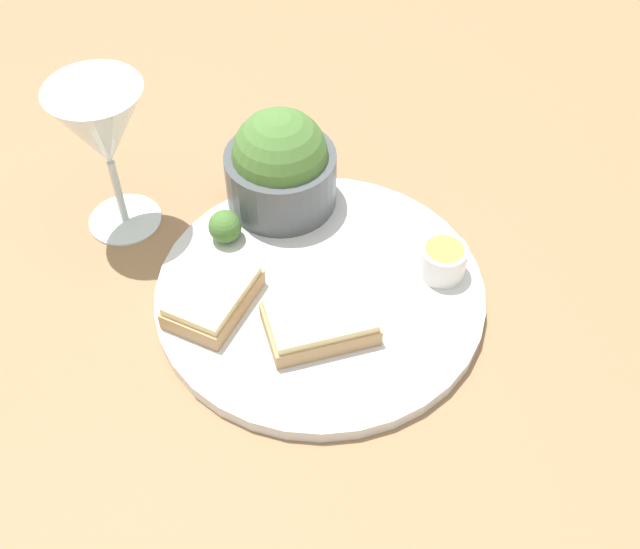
% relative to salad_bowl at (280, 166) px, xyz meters
% --- Properties ---
extents(ground_plane, '(4.00, 4.00, 0.00)m').
position_rel_salad_bowl_xyz_m(ground_plane, '(0.04, 0.12, -0.06)').
color(ground_plane, '#93704C').
extents(dinner_plate, '(0.31, 0.31, 0.01)m').
position_rel_salad_bowl_xyz_m(dinner_plate, '(0.04, 0.12, -0.05)').
color(dinner_plate, silver).
rests_on(dinner_plate, ground_plane).
extents(salad_bowl, '(0.11, 0.11, 0.11)m').
position_rel_salad_bowl_xyz_m(salad_bowl, '(0.00, 0.00, 0.00)').
color(salad_bowl, '#4C5156').
rests_on(salad_bowl, dinner_plate).
extents(sauce_ramekin, '(0.04, 0.04, 0.03)m').
position_rel_salad_bowl_xyz_m(sauce_ramekin, '(-0.07, 0.17, -0.03)').
color(sauce_ramekin, white).
rests_on(sauce_ramekin, dinner_plate).
extents(cheese_toast_near, '(0.11, 0.09, 0.03)m').
position_rel_salad_bowl_xyz_m(cheese_toast_near, '(0.06, 0.16, -0.03)').
color(cheese_toast_near, tan).
rests_on(cheese_toast_near, dinner_plate).
extents(cheese_toast_far, '(0.11, 0.10, 0.03)m').
position_rel_salad_bowl_xyz_m(cheese_toast_far, '(0.13, 0.08, -0.03)').
color(cheese_toast_far, tan).
rests_on(cheese_toast_far, dinner_plate).
extents(wine_glass, '(0.09, 0.09, 0.17)m').
position_rel_salad_bowl_xyz_m(wine_glass, '(0.14, -0.08, 0.06)').
color(wine_glass, silver).
rests_on(wine_glass, ground_plane).
extents(garnish, '(0.03, 0.03, 0.03)m').
position_rel_salad_bowl_xyz_m(garnish, '(0.08, 0.02, -0.03)').
color(garnish, '#477533').
rests_on(garnish, dinner_plate).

